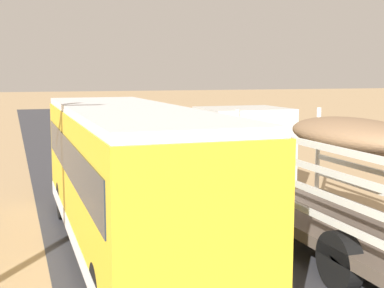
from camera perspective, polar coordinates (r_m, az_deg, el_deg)
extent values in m
cube|color=silver|center=(16.13, 5.51, 0.00)|extent=(2.50, 2.20, 2.20)
cube|color=#192333|center=(16.08, 5.53, 1.59)|extent=(2.53, 1.54, 0.70)
cube|color=brown|center=(11.75, 16.48, -8.64)|extent=(2.50, 6.40, 0.24)
cylinder|color=silver|center=(13.59, 4.87, -0.90)|extent=(0.12, 0.12, 2.20)
cylinder|color=silver|center=(14.70, 13.39, -0.44)|extent=(0.12, 0.12, 2.20)
cube|color=silver|center=(10.96, 11.39, -6.60)|extent=(0.08, 6.30, 0.12)
cube|color=silver|center=(10.87, 11.45, -4.35)|extent=(0.08, 6.30, 0.12)
cube|color=silver|center=(10.78, 11.51, -2.06)|extent=(0.08, 6.30, 0.12)
cube|color=silver|center=(10.72, 11.57, 0.26)|extent=(0.08, 6.30, 0.12)
ellipsoid|color=#8C6B4C|center=(11.37, 16.85, 0.95)|extent=(1.75, 3.84, 0.70)
cylinder|color=black|center=(15.93, 1.87, -4.63)|extent=(0.32, 1.10, 1.10)
cylinder|color=black|center=(16.81, 8.85, -4.07)|extent=(0.32, 1.10, 1.10)
cylinder|color=black|center=(10.20, 15.57, -11.99)|extent=(0.32, 1.10, 1.10)
cube|color=gold|center=(11.65, -6.95, -3.45)|extent=(2.50, 10.00, 2.70)
cube|color=white|center=(11.46, -7.06, 3.58)|extent=(2.45, 9.80, 0.16)
cube|color=#192333|center=(11.57, -6.99, -1.15)|extent=(2.54, 9.20, 0.80)
cube|color=silver|center=(11.92, -6.86, -8.89)|extent=(2.53, 9.80, 0.36)
cylinder|color=black|center=(14.89, -13.66, -5.91)|extent=(0.30, 1.00, 1.00)
cylinder|color=black|center=(15.24, -5.36, -5.42)|extent=(0.30, 1.00, 1.00)
cylinder|color=black|center=(9.31, 4.35, -13.98)|extent=(0.30, 1.00, 1.00)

